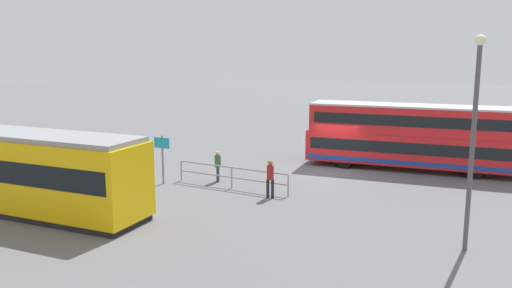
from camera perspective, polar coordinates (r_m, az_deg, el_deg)
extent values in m
plane|color=slate|center=(29.56, 8.04, -3.01)|extent=(160.00, 160.00, 0.00)
cube|color=red|center=(30.85, 16.72, -0.49)|extent=(12.08, 3.68, 1.71)
cube|color=red|center=(30.60, 16.88, 2.49)|extent=(11.72, 3.55, 1.52)
cube|color=black|center=(30.81, 16.74, -0.12)|extent=(11.50, 3.65, 0.64)
cube|color=black|center=(30.59, 16.89, 2.63)|extent=(11.13, 3.51, 0.60)
cube|color=#193FA5|center=(30.96, 16.66, -1.60)|extent=(11.85, 3.69, 0.24)
cube|color=#B2B2B7|center=(30.50, 16.96, 4.00)|extent=(11.72, 3.55, 0.10)
cylinder|color=black|center=(31.46, 9.96, -1.31)|extent=(1.25, 2.46, 1.00)
cylinder|color=black|center=(30.92, 22.70, -2.18)|extent=(1.25, 2.46, 1.00)
cube|color=#E5B70C|center=(24.54, -25.31, -2.53)|extent=(13.07, 3.44, 2.95)
cube|color=black|center=(24.48, -25.36, -1.86)|extent=(12.56, 3.44, 0.90)
cube|color=gray|center=(24.27, -25.59, 1.10)|extent=(12.80, 3.21, 0.20)
cube|color=black|center=(24.92, -25.02, -6.12)|extent=(12.80, 3.29, 0.25)
cylinder|color=#33384C|center=(27.19, -4.16, -3.26)|extent=(0.14, 0.14, 0.78)
cylinder|color=#33384C|center=(26.98, -4.21, -3.36)|extent=(0.14, 0.14, 0.78)
cylinder|color=#335938|center=(26.93, -4.20, -1.88)|extent=(0.43, 0.43, 0.60)
sphere|color=tan|center=(26.85, -4.21, -1.02)|extent=(0.21, 0.21, 0.21)
cylinder|color=black|center=(24.10, 1.30, -4.90)|extent=(0.14, 0.14, 0.87)
cylinder|color=black|center=(24.08, 1.82, -4.92)|extent=(0.14, 0.14, 0.87)
cylinder|color=maroon|center=(23.90, 1.57, -3.12)|extent=(0.41, 0.41, 0.67)
sphere|color=#8C6647|center=(23.80, 1.57, -2.06)|extent=(0.24, 0.24, 0.24)
cube|color=gray|center=(25.62, -2.68, -2.57)|extent=(6.15, 0.21, 0.06)
cube|color=gray|center=(25.74, -2.67, -3.66)|extent=(6.15, 0.21, 0.06)
cylinder|color=gray|center=(24.32, 3.53, -4.56)|extent=(0.07, 0.07, 1.05)
cylinder|color=gray|center=(25.74, -2.67, -3.71)|extent=(0.07, 0.07, 1.05)
cylinder|color=gray|center=(27.43, -8.16, -2.93)|extent=(0.07, 0.07, 1.05)
cylinder|color=slate|center=(26.83, -10.15, -1.71)|extent=(0.10, 0.10, 2.49)
cube|color=#1999D8|center=(26.63, -10.26, 0.13)|extent=(0.90, 0.06, 0.53)
cylinder|color=#4C4C51|center=(18.66, 22.52, -0.71)|extent=(0.16, 0.16, 6.90)
sphere|color=#F2EFCC|center=(18.36, 23.30, 10.38)|extent=(0.36, 0.36, 0.36)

